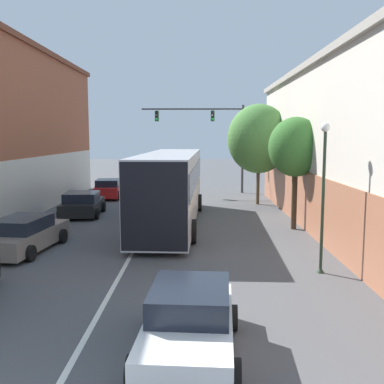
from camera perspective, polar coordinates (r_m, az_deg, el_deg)
The scene contains 10 objects.
lane_center_line at distance 22.00m, azimuth -5.70°, elevation -4.31°, with size 0.14×45.89×0.01m.
bus at distance 22.01m, azimuth -2.69°, elevation 0.94°, with size 3.12×12.81×3.53m.
hatchback_foreground at distance 9.36m, azimuth -0.32°, elevation -16.31°, with size 2.17×4.06×1.34m.
parked_car_left_near at distance 25.38m, azimuth -13.76°, elevation -1.53°, with size 2.30×3.93×1.30m.
parked_car_left_mid at distance 32.15m, azimuth -10.58°, elevation 0.39°, with size 2.18×3.93×1.33m.
parked_car_left_far at distance 18.22m, azimuth -20.48°, elevation -5.10°, with size 2.35×4.56×1.34m.
traffic_signal_gantry at distance 34.39m, azimuth 2.72°, elevation 7.90°, with size 7.77×0.36×6.67m.
street_lamp at distance 14.65m, azimuth 16.33°, elevation 0.10°, with size 0.30×0.30×4.77m.
street_tree_near at distance 21.32m, azimuth 13.03°, elevation 5.52°, with size 2.51×2.26×5.23m.
street_tree_far at distance 28.81m, azimuth 8.47°, elevation 6.69°, with size 3.96×3.56×6.35m.
Camera 1 is at (2.43, -4.48, 4.36)m, focal length 42.00 mm.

